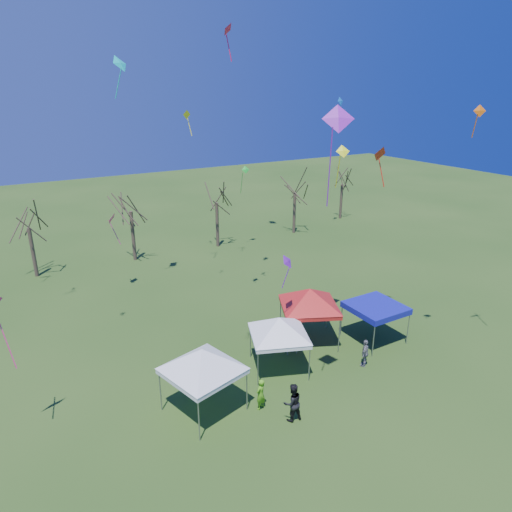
{
  "coord_description": "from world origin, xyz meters",
  "views": [
    {
      "loc": [
        -12.69,
        -15.82,
        14.96
      ],
      "look_at": [
        -1.73,
        3.0,
        7.0
      ],
      "focal_mm": 32.0,
      "sensor_mm": 36.0,
      "label": 1
    }
  ],
  "objects_px": {
    "tent_blue": "(376,308)",
    "person_grey": "(365,353)",
    "tree_2": "(129,193)",
    "tree_5": "(343,172)",
    "tent_white_west": "(202,354)",
    "tree_4": "(295,178)",
    "tent_red": "(310,292)",
    "tree_3": "(216,187)",
    "tent_white_mid": "(279,321)",
    "tree_1": "(25,210)",
    "person_dark": "(292,403)",
    "person_green": "(261,394)"
  },
  "relations": [
    {
      "from": "tree_5",
      "to": "tent_blue",
      "type": "bearing_deg",
      "value": -126.02
    },
    {
      "from": "tree_5",
      "to": "tree_3",
      "type": "bearing_deg",
      "value": -173.48
    },
    {
      "from": "tree_4",
      "to": "tent_red",
      "type": "relative_size",
      "value": 1.79
    },
    {
      "from": "tree_1",
      "to": "tent_red",
      "type": "relative_size",
      "value": 1.71
    },
    {
      "from": "tent_blue",
      "to": "person_green",
      "type": "distance_m",
      "value": 9.91
    },
    {
      "from": "tree_3",
      "to": "tree_4",
      "type": "xyz_separation_m",
      "value": [
        9.32,
        -0.04,
        -0.02
      ]
    },
    {
      "from": "tent_white_mid",
      "to": "tree_4",
      "type": "bearing_deg",
      "value": 53.43
    },
    {
      "from": "tent_blue",
      "to": "person_grey",
      "type": "height_order",
      "value": "tent_blue"
    },
    {
      "from": "person_green",
      "to": "person_dark",
      "type": "bearing_deg",
      "value": 96.98
    },
    {
      "from": "person_grey",
      "to": "tent_white_mid",
      "type": "bearing_deg",
      "value": -60.35
    },
    {
      "from": "tree_1",
      "to": "person_grey",
      "type": "bearing_deg",
      "value": -58.52
    },
    {
      "from": "tree_4",
      "to": "tent_white_mid",
      "type": "bearing_deg",
      "value": -126.57
    },
    {
      "from": "tree_2",
      "to": "tree_5",
      "type": "relative_size",
      "value": 1.1
    },
    {
      "from": "tent_white_mid",
      "to": "tent_blue",
      "type": "xyz_separation_m",
      "value": [
        6.93,
        -0.34,
        -0.8
      ]
    },
    {
      "from": "tent_red",
      "to": "person_green",
      "type": "xyz_separation_m",
      "value": [
        -5.94,
        -4.12,
        -2.51
      ]
    },
    {
      "from": "tree_3",
      "to": "tent_white_mid",
      "type": "relative_size",
      "value": 1.99
    },
    {
      "from": "tent_white_west",
      "to": "tent_white_mid",
      "type": "xyz_separation_m",
      "value": [
        5.11,
        1.16,
        -0.19
      ]
    },
    {
      "from": "tree_2",
      "to": "person_grey",
      "type": "xyz_separation_m",
      "value": [
        6.38,
        -23.88,
        -5.45
      ]
    },
    {
      "from": "tree_5",
      "to": "tent_red",
      "type": "relative_size",
      "value": 1.69
    },
    {
      "from": "tent_red",
      "to": "person_dark",
      "type": "distance_m",
      "value": 7.91
    },
    {
      "from": "tree_1",
      "to": "tree_5",
      "type": "relative_size",
      "value": 1.01
    },
    {
      "from": "person_grey",
      "to": "tree_4",
      "type": "bearing_deg",
      "value": -149.28
    },
    {
      "from": "tree_4",
      "to": "tent_white_west",
      "type": "height_order",
      "value": "tree_4"
    },
    {
      "from": "tree_2",
      "to": "person_green",
      "type": "relative_size",
      "value": 4.93
    },
    {
      "from": "tree_5",
      "to": "person_grey",
      "type": "height_order",
      "value": "tree_5"
    },
    {
      "from": "tree_2",
      "to": "tent_blue",
      "type": "bearing_deg",
      "value": -67.98
    },
    {
      "from": "tree_3",
      "to": "tree_2",
      "type": "bearing_deg",
      "value": 177.73
    },
    {
      "from": "tree_4",
      "to": "tent_red",
      "type": "distance_m",
      "value": 23.38
    },
    {
      "from": "tree_1",
      "to": "person_dark",
      "type": "distance_m",
      "value": 27.66
    },
    {
      "from": "tent_blue",
      "to": "tent_white_west",
      "type": "bearing_deg",
      "value": -176.1
    },
    {
      "from": "tree_4",
      "to": "tree_2",
      "type": "bearing_deg",
      "value": 178.78
    },
    {
      "from": "tree_1",
      "to": "tent_white_west",
      "type": "distance_m",
      "value": 23.79
    },
    {
      "from": "tree_1",
      "to": "tree_3",
      "type": "xyz_separation_m",
      "value": [
        16.8,
        -0.6,
        0.29
      ]
    },
    {
      "from": "tent_white_mid",
      "to": "tent_red",
      "type": "relative_size",
      "value": 0.9
    },
    {
      "from": "tent_red",
      "to": "person_green",
      "type": "distance_m",
      "value": 7.66
    },
    {
      "from": "tent_red",
      "to": "person_dark",
      "type": "bearing_deg",
      "value": -132.08
    },
    {
      "from": "tree_3",
      "to": "tree_5",
      "type": "distance_m",
      "value": 17.81
    },
    {
      "from": "tree_1",
      "to": "person_green",
      "type": "bearing_deg",
      "value": -72.44
    },
    {
      "from": "tent_blue",
      "to": "person_grey",
      "type": "bearing_deg",
      "value": -142.72
    },
    {
      "from": "tree_5",
      "to": "tree_1",
      "type": "bearing_deg",
      "value": -177.65
    },
    {
      "from": "tent_white_mid",
      "to": "tent_blue",
      "type": "distance_m",
      "value": 6.99
    },
    {
      "from": "tree_2",
      "to": "tent_white_west",
      "type": "bearing_deg",
      "value": -97.88
    },
    {
      "from": "tree_3",
      "to": "person_grey",
      "type": "xyz_separation_m",
      "value": [
        -2.01,
        -23.54,
        -5.24
      ]
    },
    {
      "from": "tent_white_west",
      "to": "person_green",
      "type": "xyz_separation_m",
      "value": [
        2.47,
        -1.3,
        -2.39
      ]
    },
    {
      "from": "tree_2",
      "to": "tent_white_west",
      "type": "distance_m",
      "value": 23.21
    },
    {
      "from": "tent_white_mid",
      "to": "person_grey",
      "type": "distance_m",
      "value": 5.43
    },
    {
      "from": "tree_3",
      "to": "tent_red",
      "type": "bearing_deg",
      "value": -99.1
    },
    {
      "from": "tree_1",
      "to": "person_green",
      "type": "relative_size",
      "value": 4.54
    },
    {
      "from": "tree_5",
      "to": "tent_blue",
      "type": "distance_m",
      "value": 29.46
    },
    {
      "from": "tent_white_mid",
      "to": "tent_blue",
      "type": "bearing_deg",
      "value": -2.79
    }
  ]
}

